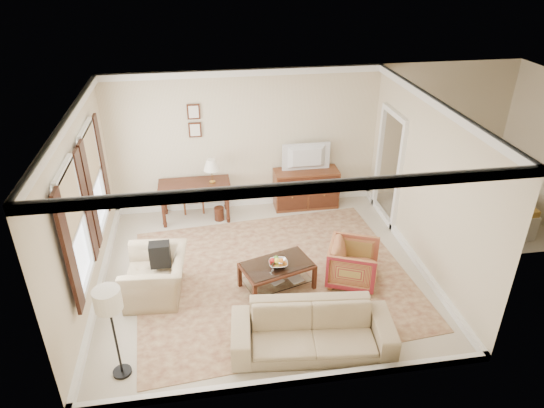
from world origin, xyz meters
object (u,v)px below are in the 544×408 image
object	(u,v)px
striped_armchair	(353,262)
sofa	(313,324)
coffee_table	(277,269)
tv	(307,150)
writing_desk	(194,189)
sideboard	(306,188)
club_armchair	(155,270)

from	to	relation	value
striped_armchair	sofa	xyz separation A→B (m)	(-1.01, -1.37, 0.03)
coffee_table	sofa	distance (m)	1.43
sofa	tv	bearing A→B (deg)	84.72
tv	coffee_table	bearing A→B (deg)	68.12
writing_desk	sideboard	distance (m)	2.34
sideboard	striped_armchair	bearing A→B (deg)	-85.87
sideboard	coffee_table	size ratio (longest dim) A/B	1.06
writing_desk	coffee_table	xyz separation A→B (m)	(1.25, -2.52, -0.30)
sideboard	sofa	bearing A→B (deg)	-101.22
tv	club_armchair	xyz separation A→B (m)	(-2.99, -2.52, -0.82)
sideboard	club_armchair	world-z (taller)	club_armchair
writing_desk	coffee_table	size ratio (longest dim) A/B	1.12
tv	writing_desk	bearing A→B (deg)	3.62
tv	coffee_table	world-z (taller)	tv
coffee_table	striped_armchair	distance (m)	1.27
sideboard	sofa	distance (m)	4.17
coffee_table	club_armchair	bearing A→B (deg)	175.78
coffee_table	sideboard	bearing A→B (deg)	68.27
coffee_table	sofa	size ratio (longest dim) A/B	0.57
striped_armchair	club_armchair	world-z (taller)	club_armchair
writing_desk	striped_armchair	distance (m)	3.60
sideboard	sofa	xyz separation A→B (m)	(-0.81, -4.09, 0.02)
club_armchair	striped_armchair	bearing A→B (deg)	91.29
writing_desk	club_armchair	xyz separation A→B (m)	(-0.67, -2.37, -0.19)
coffee_table	striped_armchair	size ratio (longest dim) A/B	1.58
sideboard	tv	xyz separation A→B (m)	(0.00, -0.02, 0.89)
sofa	coffee_table	bearing A→B (deg)	106.40
club_armchair	coffee_table	bearing A→B (deg)	90.28
sofa	striped_armchair	bearing A→B (deg)	59.62
writing_desk	sofa	bearing A→B (deg)	-68.92
tv	striped_armchair	size ratio (longest dim) A/B	1.18
striped_armchair	sideboard	bearing A→B (deg)	27.65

